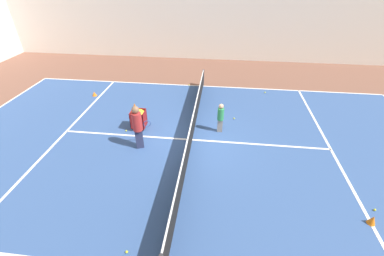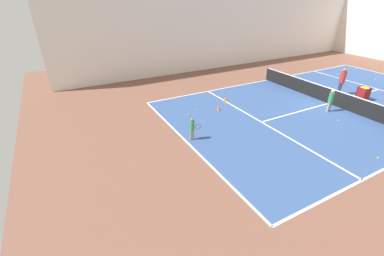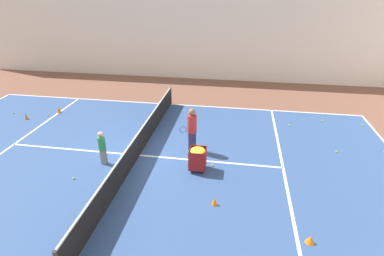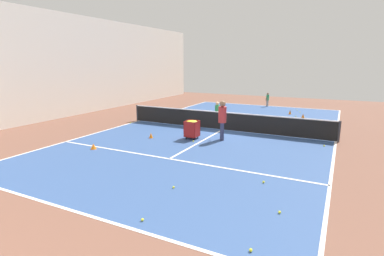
# 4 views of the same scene
# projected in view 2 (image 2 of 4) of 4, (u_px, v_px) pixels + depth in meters

# --- Properties ---
(ground_plane) EXTENTS (34.20, 34.20, 0.00)m
(ground_plane) POSITION_uv_depth(u_px,v_px,m) (328.00, 103.00, 16.17)
(ground_plane) COLOR brown
(court_playing_area) EXTENTS (11.01, 20.06, 0.00)m
(court_playing_area) POSITION_uv_depth(u_px,v_px,m) (328.00, 103.00, 16.17)
(court_playing_area) COLOR #335189
(court_playing_area) RESTS_ON ground
(line_baseline_near) EXTENTS (11.01, 0.10, 0.00)m
(line_baseline_near) POSITION_uv_depth(u_px,v_px,m) (187.00, 143.00, 11.96)
(line_baseline_near) COLOR white
(line_baseline_near) RESTS_ON ground
(line_sideline_left) EXTENTS (0.10, 20.06, 0.00)m
(line_sideline_left) POSITION_uv_depth(u_px,v_px,m) (267.00, 80.00, 20.44)
(line_sideline_left) COLOR white
(line_sideline_left) RESTS_ON ground
(line_service_near) EXTENTS (11.01, 0.10, 0.00)m
(line_service_near) POSITION_uv_depth(u_px,v_px,m) (261.00, 122.00, 13.85)
(line_service_near) COLOR white
(line_service_near) RESTS_ON ground
(line_service_far) EXTENTS (11.01, 0.10, 0.00)m
(line_service_far) POSITION_uv_depth(u_px,v_px,m) (379.00, 89.00, 18.48)
(line_service_far) COLOR white
(line_service_far) RESTS_ON ground
(line_centre_service) EXTENTS (0.10, 11.03, 0.00)m
(line_centre_service) POSITION_uv_depth(u_px,v_px,m) (328.00, 103.00, 16.16)
(line_centre_service) COLOR white
(line_centre_service) RESTS_ON ground
(hall_enclosure_left) EXTENTS (0.15, 30.50, 6.62)m
(hall_enclosure_left) POSITION_uv_depth(u_px,v_px,m) (232.00, 29.00, 22.89)
(hall_enclosure_left) COLOR silver
(hall_enclosure_left) RESTS_ON ground
(tennis_net) EXTENTS (11.31, 0.10, 0.98)m
(tennis_net) POSITION_uv_depth(u_px,v_px,m) (330.00, 96.00, 15.93)
(tennis_net) COLOR #2D2D33
(tennis_net) RESTS_ON ground
(player_near_baseline) EXTENTS (0.27, 0.57, 1.12)m
(player_near_baseline) POSITION_uv_depth(u_px,v_px,m) (192.00, 127.00, 11.93)
(player_near_baseline) COLOR gray
(player_near_baseline) RESTS_ON ground
(coach_at_net) EXTENTS (0.48, 0.69, 1.84)m
(coach_at_net) POSITION_uv_depth(u_px,v_px,m) (342.00, 80.00, 17.07)
(coach_at_net) COLOR #2D3351
(coach_at_net) RESTS_ON ground
(child_midcourt) EXTENTS (0.28, 0.28, 1.34)m
(child_midcourt) POSITION_uv_depth(u_px,v_px,m) (331.00, 99.00, 14.74)
(child_midcourt) COLOR gray
(child_midcourt) RESTS_ON ground
(ball_cart) EXTENTS (0.59, 0.59, 0.88)m
(ball_cart) POSITION_uv_depth(u_px,v_px,m) (364.00, 91.00, 16.41)
(ball_cart) COLOR maroon
(ball_cart) RESTS_ON ground
(training_cone_2) EXTENTS (0.18, 0.18, 0.34)m
(training_cone_2) POSITION_uv_depth(u_px,v_px,m) (219.00, 107.00, 15.18)
(training_cone_2) COLOR orange
(training_cone_2) RESTS_ON ground
(training_cone_3) EXTENTS (0.22, 0.22, 0.29)m
(training_cone_3) POSITION_uv_depth(u_px,v_px,m) (225.00, 99.00, 16.46)
(training_cone_3) COLOR orange
(training_cone_3) RESTS_ON ground
(tennis_ball_0) EXTENTS (0.07, 0.07, 0.07)m
(tennis_ball_0) POSITION_uv_depth(u_px,v_px,m) (225.00, 104.00, 16.00)
(tennis_ball_0) COLOR yellow
(tennis_ball_0) RESTS_ON ground
(tennis_ball_1) EXTENTS (0.07, 0.07, 0.07)m
(tennis_ball_1) POSITION_uv_depth(u_px,v_px,m) (342.00, 70.00, 22.95)
(tennis_ball_1) COLOR yellow
(tennis_ball_1) RESTS_ON ground
(tennis_ball_2) EXTENTS (0.07, 0.07, 0.07)m
(tennis_ball_2) POSITION_uv_depth(u_px,v_px,m) (338.00, 75.00, 21.63)
(tennis_ball_2) COLOR yellow
(tennis_ball_2) RESTS_ON ground
(tennis_ball_3) EXTENTS (0.07, 0.07, 0.07)m
(tennis_ball_3) POSITION_uv_depth(u_px,v_px,m) (338.00, 121.00, 13.94)
(tennis_ball_3) COLOR yellow
(tennis_ball_3) RESTS_ON ground
(tennis_ball_4) EXTENTS (0.07, 0.07, 0.07)m
(tennis_ball_4) POSITION_uv_depth(u_px,v_px,m) (281.00, 79.00, 20.55)
(tennis_ball_4) COLOR yellow
(tennis_ball_4) RESTS_ON ground
(tennis_ball_6) EXTENTS (0.07, 0.07, 0.07)m
(tennis_ball_6) POSITION_uv_depth(u_px,v_px,m) (356.00, 68.00, 23.53)
(tennis_ball_6) COLOR yellow
(tennis_ball_6) RESTS_ON ground
(tennis_ball_7) EXTENTS (0.07, 0.07, 0.07)m
(tennis_ball_7) POSITION_uv_depth(u_px,v_px,m) (376.00, 79.00, 20.56)
(tennis_ball_7) COLOR yellow
(tennis_ball_7) RESTS_ON ground
(tennis_ball_9) EXTENTS (0.07, 0.07, 0.07)m
(tennis_ball_9) POSITION_uv_depth(u_px,v_px,m) (198.00, 110.00, 15.18)
(tennis_ball_9) COLOR yellow
(tennis_ball_9) RESTS_ON ground
(tennis_ball_10) EXTENTS (0.07, 0.07, 0.07)m
(tennis_ball_10) POSITION_uv_depth(u_px,v_px,m) (378.00, 158.00, 10.81)
(tennis_ball_10) COLOR yellow
(tennis_ball_10) RESTS_ON ground
(tennis_ball_11) EXTENTS (0.07, 0.07, 0.07)m
(tennis_ball_11) POSITION_uv_depth(u_px,v_px,m) (189.00, 115.00, 14.62)
(tennis_ball_11) COLOR yellow
(tennis_ball_11) RESTS_ON ground
(tennis_ball_12) EXTENTS (0.07, 0.07, 0.07)m
(tennis_ball_12) POSITION_uv_depth(u_px,v_px,m) (361.00, 96.00, 17.15)
(tennis_ball_12) COLOR yellow
(tennis_ball_12) RESTS_ON ground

